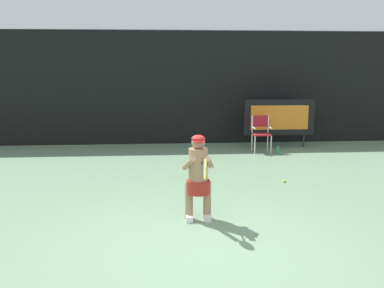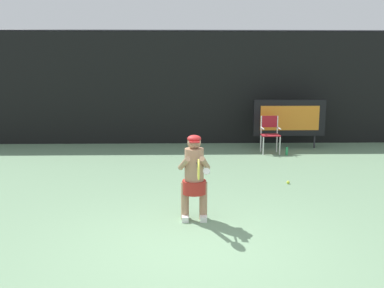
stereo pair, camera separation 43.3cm
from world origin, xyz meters
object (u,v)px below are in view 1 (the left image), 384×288
umpire_chair (261,131)px  tennis_player (198,175)px  water_bottle (278,150)px  tennis_ball_loose (284,181)px  scoreboard (279,117)px  tennis_racket (205,169)px

umpire_chair → tennis_player: size_ratio=0.77×
umpire_chair → water_bottle: (0.42, -0.36, -0.50)m
water_bottle → tennis_ball_loose: (-0.71, -3.08, -0.09)m
scoreboard → umpire_chair: 1.08m
umpire_chair → tennis_ball_loose: 3.50m
tennis_player → tennis_ball_loose: size_ratio=20.72×
water_bottle → tennis_racket: (-2.76, -5.81, 0.86)m
water_bottle → tennis_racket: tennis_racket is taller
scoreboard → water_bottle: (-0.30, -1.09, -0.82)m
scoreboard → umpire_chair: size_ratio=2.04×
tennis_player → tennis_racket: (0.05, -0.57, 0.23)m
tennis_player → umpire_chair: bearing=67.0°
scoreboard → water_bottle: size_ratio=8.30×
umpire_chair → water_bottle: 0.74m
water_bottle → tennis_racket: 6.49m
scoreboard → tennis_ball_loose: size_ratio=32.35×
scoreboard → tennis_ball_loose: bearing=-103.7°
umpire_chair → water_bottle: umpire_chair is taller
scoreboard → umpire_chair: bearing=-134.6°
water_bottle → tennis_ball_loose: bearing=-103.0°
umpire_chair → tennis_player: (-2.38, -5.60, 0.13)m
umpire_chair → tennis_racket: size_ratio=1.79×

